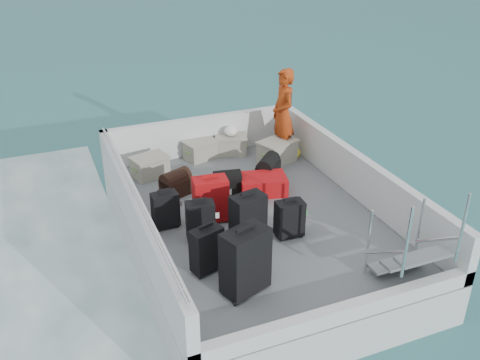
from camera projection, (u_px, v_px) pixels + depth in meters
The scene contains 22 objects.
ground at pixel (254, 250), 8.20m from camera, with size 160.00×160.00×0.00m, color #1B5F5D.
ferry_hull at pixel (254, 233), 8.07m from camera, with size 3.60×5.00×0.60m, color silver.
deck at pixel (254, 216), 7.92m from camera, with size 3.30×4.70×0.02m, color slate.
deck_fittings at pixel (286, 199), 7.60m from camera, with size 3.60×5.00×0.90m.
suitcase_0 at pixel (207, 250), 6.58m from camera, with size 0.39×0.22×0.61m, color black.
suitcase_1 at pixel (200, 222), 7.21m from camera, with size 0.38×0.22×0.58m, color black.
suitcase_2 at pixel (165, 210), 7.52m from camera, with size 0.37×0.22×0.53m, color black.
suitcase_3 at pixel (245, 262), 6.18m from camera, with size 0.55×0.32×0.83m, color black.
suitcase_4 at pixel (248, 218), 7.20m from camera, with size 0.46×0.27×0.68m, color black.
suitcase_5 at pixel (211, 200), 7.65m from camera, with size 0.49×0.29×0.67m, color #B30D11.
suitcase_6 at pixel (289, 219), 7.30m from camera, with size 0.38×0.23×0.54m, color black.
suitcase_8 at pixel (263, 184), 8.48m from camera, with size 0.48×0.73×0.29m, color #B30D11.
duffel_0 at pixel (176, 185), 8.42m from camera, with size 0.45×0.30×0.32m, color black, non-canonical shape.
duffel_1 at pixel (227, 185), 8.42m from camera, with size 0.42×0.30×0.32m, color black, non-canonical shape.
duffel_2 at pixel (268, 170), 8.90m from camera, with size 0.48×0.30×0.32m, color black, non-canonical shape.
crate_0 at pixel (150, 167), 8.99m from camera, with size 0.55×0.38×0.33m, color #9E9C8A.
crate_1 at pixel (200, 150), 9.62m from camera, with size 0.52×0.36×0.32m, color #9E9C8A.
crate_2 at pixel (231, 145), 9.82m from camera, with size 0.54×0.37×0.32m, color #9E9C8A.
crate_3 at pixel (277, 152), 9.48m from camera, with size 0.62×0.43×0.38m, color #9E9C8A.
yellow_bag at pixel (293, 153), 9.65m from camera, with size 0.28×0.26×0.22m, color yellow.
white_bag at pixel (231, 133), 9.71m from camera, with size 0.24×0.24×0.18m, color white.
passenger at pixel (283, 114), 9.41m from camera, with size 0.60×0.39×1.63m, color #EB4D16.
Camera 1 is at (-2.77, -6.22, 4.71)m, focal length 40.00 mm.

